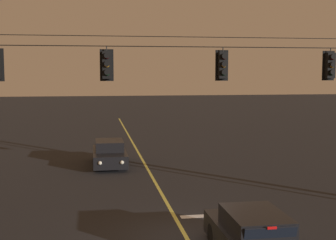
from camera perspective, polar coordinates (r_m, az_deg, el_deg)
ground_plane at (r=15.15m, az=2.30°, el=-14.12°), size 180.00×180.00×0.00m
lane_centre_stripe at (r=23.46m, az=-1.94°, el=-6.91°), size 0.14×60.00×0.01m
stop_bar_paint at (r=17.57m, az=7.10°, el=-11.33°), size 3.40×0.36×0.01m
signal_span_assembly at (r=17.00m, az=0.53°, el=1.50°), size 18.84×0.32×7.47m
traffic_light_left_inner at (r=16.70m, az=-7.42°, el=6.63°), size 0.48×0.41×1.22m
traffic_light_centre at (r=17.34m, az=6.67°, el=6.61°), size 0.48×0.41×1.22m
traffic_light_right_inner at (r=18.91m, az=19.07°, el=6.26°), size 0.48×0.41×1.22m
car_waiting_near_lane at (r=13.49m, az=10.40°, el=-13.85°), size 1.80×4.33×1.39m
car_oncoming_lead at (r=26.40m, az=-7.09°, el=-4.09°), size 1.80×4.42×1.39m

